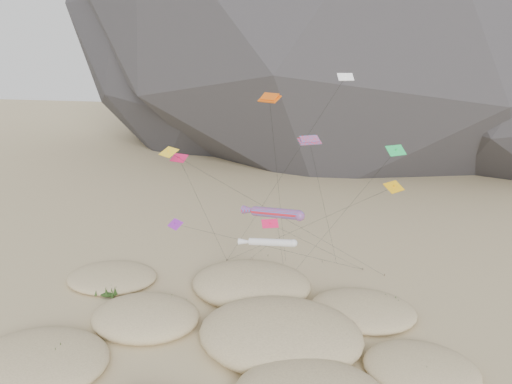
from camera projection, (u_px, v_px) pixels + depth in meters
The scene contains 9 objects.
ground at pixel (231, 357), 49.75m from camera, with size 500.00×500.00×0.00m, color #CCB789.
dunes at pixel (237, 331), 53.06m from camera, with size 50.33×37.09×4.42m.
dune_grass at pixel (246, 335), 52.17m from camera, with size 41.81×25.83×1.58m.
kite_stakes at pixel (294, 264), 71.72m from camera, with size 22.51×4.33×0.30m.
rainbow_tube_kite at pixel (274, 213), 56.14m from camera, with size 7.95×12.54×12.90m.
white_tube_kite at pixel (269, 242), 56.14m from camera, with size 9.76×13.75×9.45m.
orange_parafoil at pixel (270, 100), 58.25m from camera, with size 3.09×10.40×24.87m.
multi_parafoil at pixel (310, 142), 53.79m from camera, with size 3.74×15.93×20.76m.
delta_kites at pixel (274, 175), 55.79m from camera, with size 27.18×19.54×27.22m.
Camera 1 is at (13.10, -41.64, 29.13)m, focal length 35.00 mm.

